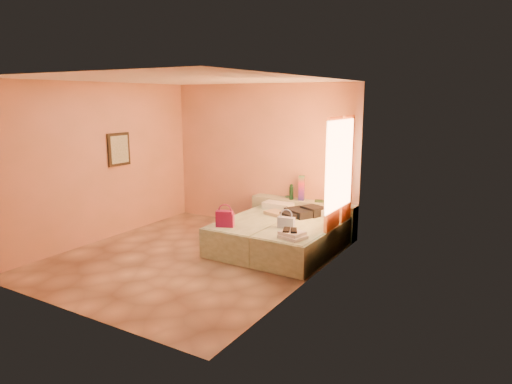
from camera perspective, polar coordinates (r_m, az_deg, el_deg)
ground at (r=7.51m, az=-7.98°, el=-8.09°), size 4.50×4.50×0.00m
room_walls at (r=7.44m, az=-4.39°, el=5.94°), size 4.02×4.51×2.81m
headboard_ledge at (r=8.64m, az=5.85°, el=-3.14°), size 2.05×0.30×0.65m
bed_left at (r=7.93m, az=0.14°, el=-5.00°), size 0.93×2.01×0.50m
bed_right at (r=7.53m, az=6.08°, el=-5.98°), size 0.93×2.01×0.50m
water_bottle at (r=8.57m, az=4.44°, el=-0.04°), size 0.09×0.09×0.28m
rainbow_box at (r=8.52m, az=5.71°, el=0.49°), size 0.13×0.13×0.46m
small_dish at (r=8.78m, az=4.02°, el=-0.59°), size 0.14×0.14×0.03m
green_book at (r=8.48m, az=7.96°, el=-1.12°), size 0.21×0.18×0.03m
flower_vase at (r=8.25m, az=10.32°, el=-0.84°), size 0.23×0.23×0.23m
magenta_handbag at (r=7.34m, az=-3.89°, el=-3.32°), size 0.32×0.26×0.26m
khaki_garment at (r=8.08m, az=2.51°, el=-2.64°), size 0.41×0.37×0.06m
clothes_pile at (r=7.99m, az=5.79°, el=-2.50°), size 0.67×0.67×0.16m
blue_handbag at (r=7.27m, az=3.79°, el=-3.83°), size 0.28×0.15×0.17m
towel_stack at (r=6.75m, az=4.61°, el=-5.40°), size 0.41×0.38×0.10m
sandal_pair at (r=6.77m, az=4.25°, el=-4.78°), size 0.26×0.29×0.03m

